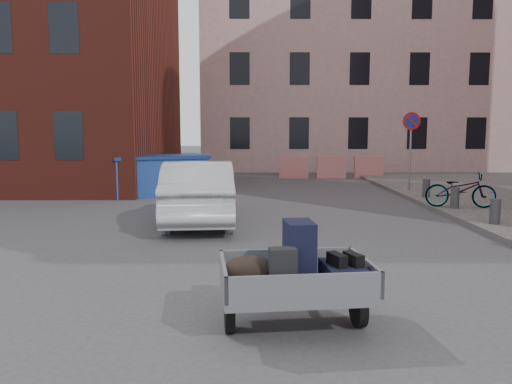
{
  "coord_description": "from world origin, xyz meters",
  "views": [
    {
      "loc": [
        0.65,
        -7.41,
        2.19
      ],
      "look_at": [
        0.71,
        1.26,
        1.1
      ],
      "focal_mm": 35.0,
      "sensor_mm": 36.0,
      "label": 1
    }
  ],
  "objects_px": {
    "silver_car": "(198,192)",
    "bicycle": "(460,190)",
    "trailer": "(294,276)",
    "dumpster": "(159,175)"
  },
  "relations": [
    {
      "from": "silver_car",
      "to": "bicycle",
      "type": "distance_m",
      "value": 6.99
    },
    {
      "from": "bicycle",
      "to": "trailer",
      "type": "bearing_deg",
      "value": 157.74
    },
    {
      "from": "dumpster",
      "to": "silver_car",
      "type": "height_order",
      "value": "silver_car"
    },
    {
      "from": "trailer",
      "to": "bicycle",
      "type": "relative_size",
      "value": 1.05
    },
    {
      "from": "trailer",
      "to": "silver_car",
      "type": "xyz_separation_m",
      "value": [
        -1.74,
        6.42,
        0.12
      ]
    },
    {
      "from": "trailer",
      "to": "bicycle",
      "type": "height_order",
      "value": "trailer"
    },
    {
      "from": "trailer",
      "to": "bicycle",
      "type": "distance_m",
      "value": 9.41
    },
    {
      "from": "dumpster",
      "to": "bicycle",
      "type": "distance_m",
      "value": 9.41
    },
    {
      "from": "silver_car",
      "to": "bicycle",
      "type": "xyz_separation_m",
      "value": [
        6.84,
        1.48,
        -0.14
      ]
    },
    {
      "from": "trailer",
      "to": "silver_car",
      "type": "height_order",
      "value": "silver_car"
    }
  ]
}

